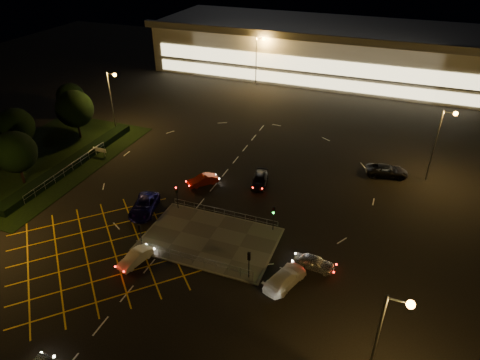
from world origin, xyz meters
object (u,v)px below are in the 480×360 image
(car_right_silver, at_px, (314,263))
(car_approach_white, at_px, (285,278))
(signal_nw, at_px, (177,192))
(car_east_grey, at_px, (387,171))
(car_far_dkgrey, at_px, (260,180))
(car_circ_red, at_px, (203,180))
(car_left_blue, at_px, (144,206))
(car_queue_white, at_px, (135,258))
(signal_ne, at_px, (274,214))
(signal_se, at_px, (249,260))
(signal_sw, at_px, (140,232))

(car_right_silver, bearing_deg, car_approach_white, 148.57)
(signal_nw, relative_size, car_east_grey, 0.56)
(car_far_dkgrey, relative_size, car_circ_red, 1.14)
(car_left_blue, bearing_deg, car_circ_red, 49.07)
(car_queue_white, height_order, car_approach_white, car_approach_white)
(signal_ne, relative_size, car_far_dkgrey, 0.69)
(signal_nw, bearing_deg, signal_se, -33.65)
(car_east_grey, bearing_deg, car_queue_white, 128.98)
(car_left_blue, height_order, car_far_dkgrey, car_left_blue)
(car_left_blue, bearing_deg, signal_ne, -8.02)
(car_circ_red, height_order, car_approach_white, car_approach_white)
(car_circ_red, bearing_deg, signal_nw, -50.82)
(signal_nw, bearing_deg, signal_sw, -90.00)
(signal_ne, distance_m, car_circ_red, 13.23)
(car_far_dkgrey, bearing_deg, car_circ_red, -168.73)
(car_far_dkgrey, bearing_deg, car_left_blue, -145.47)
(car_far_dkgrey, xyz_separation_m, car_circ_red, (-7.03, -2.74, -0.01))
(signal_nw, bearing_deg, signal_ne, 0.00)
(signal_ne, bearing_deg, signal_se, -90.00)
(signal_se, height_order, car_approach_white, signal_se)
(car_left_blue, height_order, car_approach_white, car_left_blue)
(car_queue_white, height_order, car_east_grey, car_east_grey)
(signal_se, bearing_deg, signal_sw, 0.00)
(car_right_silver, height_order, car_approach_white, car_approach_white)
(signal_sw, xyz_separation_m, car_queue_white, (0.46, -2.02, -1.72))
(car_east_grey, relative_size, car_approach_white, 1.07)
(signal_nw, relative_size, car_far_dkgrey, 0.69)
(car_far_dkgrey, xyz_separation_m, car_east_grey, (15.47, 8.32, 0.11))
(car_circ_red, bearing_deg, signal_ne, 15.08)
(car_far_dkgrey, relative_size, car_right_silver, 1.13)
(signal_sw, distance_m, signal_nw, 7.99)
(car_far_dkgrey, relative_size, car_approach_white, 0.87)
(signal_se, height_order, car_circ_red, signal_se)
(car_far_dkgrey, height_order, car_circ_red, car_far_dkgrey)
(signal_se, relative_size, car_approach_white, 0.60)
(signal_nw, bearing_deg, car_queue_white, -87.35)
(signal_ne, bearing_deg, car_approach_white, -64.83)
(signal_se, relative_size, car_queue_white, 0.80)
(signal_nw, height_order, car_right_silver, signal_nw)
(car_approach_white, bearing_deg, signal_ne, -44.65)
(car_queue_white, relative_size, car_circ_red, 0.98)
(car_queue_white, bearing_deg, car_right_silver, 32.45)
(signal_sw, distance_m, car_approach_white, 15.59)
(signal_sw, height_order, signal_nw, same)
(signal_nw, xyz_separation_m, car_circ_red, (0.41, 6.14, -1.71))
(car_east_grey, distance_m, car_approach_white, 25.74)
(car_queue_white, bearing_deg, signal_se, 23.93)
(signal_sw, bearing_deg, car_right_silver, -168.13)
(signal_se, bearing_deg, car_right_silver, -146.61)
(car_east_grey, bearing_deg, car_circ_red, 104.68)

